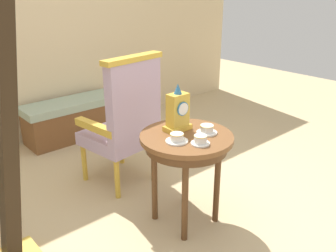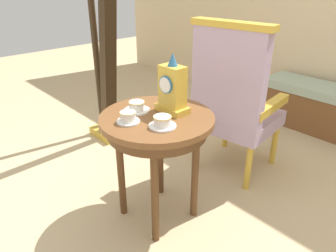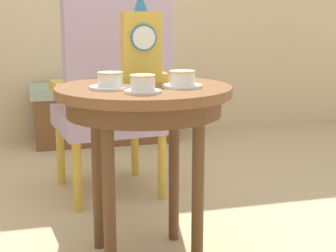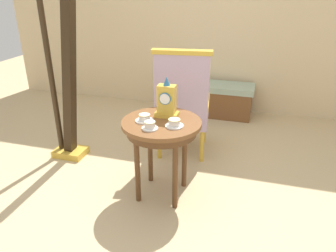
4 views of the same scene
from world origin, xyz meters
The scene contains 9 objects.
ground_plane centered at (0.00, 0.00, 0.00)m, with size 10.00×10.00×0.00m, color tan.
side_table centered at (0.09, -0.01, 0.60)m, with size 0.64×0.64×0.69m.
teacup_left centered at (-0.04, -0.05, 0.71)m, with size 0.15×0.15×0.06m.
teacup_right centered at (0.05, -0.18, 0.72)m, with size 0.12×0.12×0.06m.
teacup_center centered at (0.21, -0.08, 0.72)m, with size 0.14×0.14×0.06m.
mantel_clock centered at (0.10, 0.09, 0.82)m, with size 0.19×0.11×0.34m.
armchair centered at (0.08, 0.71, 0.59)m, with size 0.60×0.59×1.14m.
harp centered at (-1.02, 0.36, 0.76)m, with size 0.40×0.24×1.87m.
window_bench centered at (0.21, 1.95, 0.22)m, with size 1.09×0.40×0.44m.
Camera 2 is at (1.32, -1.07, 1.41)m, focal length 34.21 mm.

